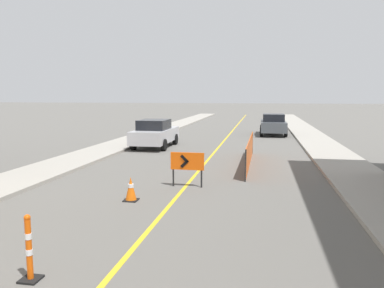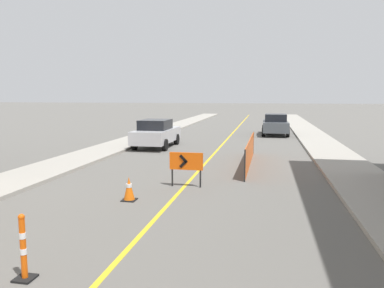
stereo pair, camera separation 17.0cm
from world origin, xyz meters
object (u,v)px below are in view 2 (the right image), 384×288
traffic_cone_fourth (129,189)px  parked_car_curb_mid (275,124)px  parked_car_curb_near (156,133)px  arrow_barricade_primary (186,163)px  delineator_post_rear (23,252)px

traffic_cone_fourth → parked_car_curb_mid: bearing=76.7°
parked_car_curb_near → parked_car_curb_mid: same height
arrow_barricade_primary → parked_car_curb_near: 9.53m
traffic_cone_fourth → delineator_post_rear: 4.68m
delineator_post_rear → arrow_barricade_primary: bearing=79.1°
traffic_cone_fourth → arrow_barricade_primary: (1.25, 1.87, 0.46)m
delineator_post_rear → parked_car_curb_near: (-2.38, 15.36, 0.33)m
arrow_barricade_primary → traffic_cone_fourth: bearing=-123.2°
traffic_cone_fourth → parked_car_curb_near: bearing=102.6°
traffic_cone_fourth → arrow_barricade_primary: arrow_barricade_primary is taller
parked_car_curb_mid → arrow_barricade_primary: bearing=-101.0°
traffic_cone_fourth → delineator_post_rear: (-0.01, -4.68, 0.13)m
delineator_post_rear → parked_car_curb_near: size_ratio=0.25×
traffic_cone_fourth → parked_car_curb_mid: size_ratio=0.16×
delineator_post_rear → parked_car_curb_mid: bearing=79.2°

